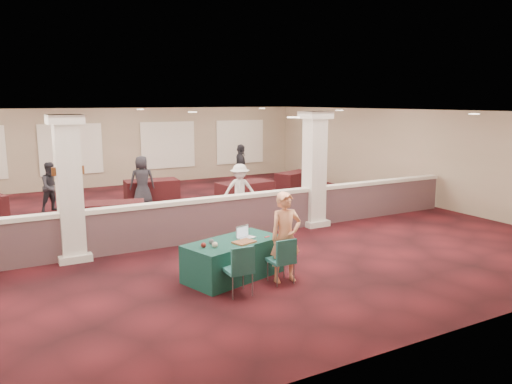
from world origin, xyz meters
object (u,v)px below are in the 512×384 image
attendee_c (241,169)px  woman (286,237)px  near_table (233,259)px  far_table_front_right (245,193)px  conf_chair_side (240,266)px  attendee_a (52,187)px  far_table_back_right (294,180)px  far_table_front_center (114,214)px  attendee_b (240,190)px  conf_chair_main (283,257)px  far_table_back_center (152,190)px  attendee_d (142,181)px

attendee_c → woman: bearing=-178.8°
near_table → far_table_front_right: bearing=44.1°
conf_chair_side → attendee_a: bearing=104.5°
near_table → far_table_back_right: (6.76, 8.11, -0.05)m
near_table → conf_chair_side: bearing=-125.9°
near_table → far_table_front_center: (-1.12, 5.35, -0.03)m
far_table_back_right → attendee_b: attendee_b is taller
near_table → far_table_front_center: 5.46m
far_table_back_right → conf_chair_main: bearing=-124.4°
woman → attendee_a: woman is taller
near_table → attendee_a: 8.57m
far_table_front_right → attendee_c: bearing=66.9°
woman → far_table_front_center: 6.35m
far_table_back_center → far_table_back_right: size_ratio=1.13×
far_table_front_center → far_table_back_center: 3.66m
conf_chair_main → attendee_d: 8.53m
conf_chair_side → far_table_back_center: bearing=84.3°
conf_chair_side → far_table_front_center: 6.34m
far_table_front_center → attendee_c: (5.49, 2.84, 0.59)m
near_table → attendee_c: (4.37, 8.19, 0.56)m
far_table_front_right → attendee_c: attendee_c is taller
conf_chair_side → attendee_a: attendee_a is taller
conf_chair_main → attendee_c: 9.73m
woman → attendee_b: bearing=77.3°
near_table → attendee_b: attendee_b is taller
far_table_front_right → attendee_c: size_ratio=1.01×
far_table_front_center → attendee_a: (-1.25, 2.88, 0.45)m
near_table → far_table_back_right: near_table is taller
conf_chair_side → far_table_front_right: bearing=63.7°
near_table → far_table_back_center: near_table is taller
woman → conf_chair_main: bearing=-131.6°
conf_chair_side → attendee_d: (0.74, 8.67, 0.29)m
far_table_front_right → attendee_d: attendee_d is taller
far_table_back_center → near_table: bearing=-96.3°
near_table → far_table_front_right: size_ratio=1.04×
attendee_b → attendee_d: attendee_d is taller
far_table_back_center → attendee_a: attendee_a is taller
attendee_b → far_table_front_right: bearing=78.2°
woman → attendee_c: (3.57, 8.87, 0.05)m
conf_chair_main → far_table_front_right: 7.67m
conf_chair_main → far_table_front_right: (2.89, 7.10, -0.15)m
far_table_back_right → attendee_d: (-6.35, -0.38, 0.52)m
far_table_back_center → attendee_c: bearing=-3.2°
woman → far_table_back_center: size_ratio=0.97×
attendee_a → attendee_b: attendee_b is taller
attendee_a → attendee_b: bearing=-53.3°
near_table → far_table_back_center: (0.93, 8.38, -0.01)m
conf_chair_main → conf_chair_side: 1.01m
far_table_back_right → attendee_a: size_ratio=1.03×
far_table_back_right → attendee_c: bearing=178.1°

